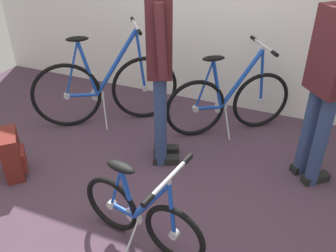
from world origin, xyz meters
TOP-DOWN VIEW (x-y plane):
  - ground_plane at (0.00, 0.00)m, footprint 6.03×6.03m
  - folding_bike_foreground at (0.15, -0.56)m, footprint 0.97×0.53m
  - display_bike_left at (-0.92, 0.81)m, footprint 1.26×0.93m
  - display_bike_right at (0.32, 1.11)m, footprint 1.09×0.82m
  - visitor_near_wall at (-0.12, 0.41)m, footprint 0.36×0.50m
  - visitor_browsing at (1.15, 0.63)m, footprint 0.39×0.42m
  - backpack_on_floor at (-1.21, -0.30)m, footprint 0.32×0.33m

SIDE VIEW (x-z plane):
  - ground_plane at x=0.00m, z-range 0.00..0.00m
  - backpack_on_floor at x=-1.21m, z-range 0.00..0.41m
  - folding_bike_foreground at x=0.15m, z-range -0.08..0.62m
  - display_bike_right at x=0.32m, z-range -0.11..0.81m
  - display_bike_left at x=-0.92m, z-range -0.13..0.92m
  - visitor_browsing at x=1.15m, z-range 0.13..1.84m
  - visitor_near_wall at x=-0.12m, z-range 0.14..1.92m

